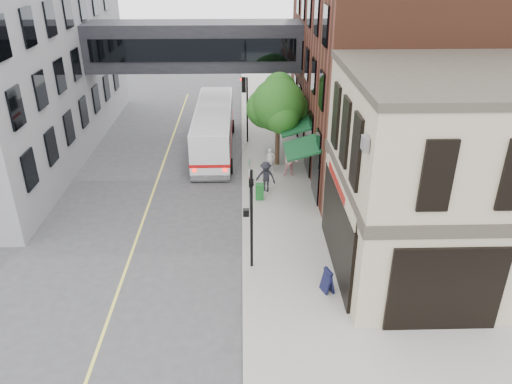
{
  "coord_description": "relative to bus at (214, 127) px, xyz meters",
  "views": [
    {
      "loc": [
        0.1,
        -15.69,
        12.48
      ],
      "look_at": [
        0.63,
        3.57,
        2.89
      ],
      "focal_mm": 35.0,
      "sensor_mm": 36.0,
      "label": 1
    }
  ],
  "objects": [
    {
      "name": "street_sign_pole",
      "position": [
        2.24,
        -8.93,
        0.32
      ],
      "size": [
        0.08,
        0.75,
        3.0
      ],
      "color": "gray",
      "rests_on": "sidewalk_main"
    },
    {
      "name": "bus",
      "position": [
        0.0,
        0.0,
        0.0
      ],
      "size": [
        2.59,
        10.67,
        2.87
      ],
      "color": "silver",
      "rests_on": "ground"
    },
    {
      "name": "newspaper_box",
      "position": [
        2.79,
        -7.68,
        -1.02
      ],
      "size": [
        0.44,
        0.4,
        0.87
      ],
      "primitive_type": "cube",
      "rotation": [
        0.0,
        0.0,
        -0.02
      ],
      "color": "#155C20",
      "rests_on": "sidewalk_main"
    },
    {
      "name": "corner_building",
      "position": [
        10.82,
        -13.93,
        2.6
      ],
      "size": [
        10.19,
        8.12,
        8.45
      ],
      "color": "tan",
      "rests_on": "ground"
    },
    {
      "name": "traffic_signal_near",
      "position": [
        2.22,
        -13.93,
        1.37
      ],
      "size": [
        0.44,
        0.22,
        4.6
      ],
      "color": "black",
      "rests_on": "sidewalk_main"
    },
    {
      "name": "traffic_signal_far",
      "position": [
        2.11,
        1.07,
        1.73
      ],
      "size": [
        0.53,
        0.28,
        4.5
      ],
      "color": "black",
      "rests_on": "sidewalk_main"
    },
    {
      "name": "skyway_bridge",
      "position": [
        -1.15,
        2.07,
        4.89
      ],
      "size": [
        14.0,
        3.18,
        3.0
      ],
      "color": "black",
      "rests_on": "ground"
    },
    {
      "name": "pedestrian_c",
      "position": [
        3.17,
        -6.72,
        -0.58
      ],
      "size": [
        1.3,
        1.05,
        1.75
      ],
      "primitive_type": "imported",
      "rotation": [
        0.0,
        0.0,
        -0.41
      ],
      "color": "black",
      "rests_on": "sidewalk_main"
    },
    {
      "name": "street_tree",
      "position": [
        4.04,
        -2.71,
        2.3
      ],
      "size": [
        3.8,
        3.2,
        5.6
      ],
      "color": "#382619",
      "rests_on": "sidewalk_main"
    },
    {
      "name": "lane_marking",
      "position": [
        -3.15,
        -5.93,
        -1.6
      ],
      "size": [
        0.12,
        40.0,
        0.01
      ],
      "primitive_type": "cube",
      "color": "#D8CC4C",
      "rests_on": "ground"
    },
    {
      "name": "pedestrian_a",
      "position": [
        3.57,
        -4.17,
        -0.7
      ],
      "size": [
        0.64,
        0.51,
        1.52
      ],
      "primitive_type": "imported",
      "rotation": [
        0.0,
        0.0,
        0.3
      ],
      "color": "silver",
      "rests_on": "sidewalk_main"
    },
    {
      "name": "brick_building",
      "position": [
        11.83,
        -0.93,
        5.38
      ],
      "size": [
        13.76,
        18.0,
        14.0
      ],
      "color": "#4E2718",
      "rests_on": "ground"
    },
    {
      "name": "ground",
      "position": [
        1.85,
        -15.93,
        -1.61
      ],
      "size": [
        120.0,
        120.0,
        0.0
      ],
      "primitive_type": "plane",
      "color": "#38383A",
      "rests_on": "ground"
    },
    {
      "name": "pedestrian_b",
      "position": [
        4.72,
        -4.72,
        -0.57
      ],
      "size": [
        0.88,
        0.7,
        1.77
      ],
      "primitive_type": "imported",
      "rotation": [
        0.0,
        0.0,
        0.03
      ],
      "color": "pink",
      "rests_on": "sidewalk_main"
    },
    {
      "name": "sandwich_board",
      "position": [
        5.2,
        -15.73,
        -0.97
      ],
      "size": [
        0.52,
        0.64,
        0.99
      ],
      "primitive_type": "cube",
      "rotation": [
        0.0,
        0.0,
        0.34
      ],
      "color": "black",
      "rests_on": "sidewalk_main"
    },
    {
      "name": "sidewalk_main",
      "position": [
        3.85,
        -1.93,
        -1.53
      ],
      "size": [
        4.0,
        60.0,
        0.15
      ],
      "primitive_type": "cube",
      "color": "gray",
      "rests_on": "ground"
    }
  ]
}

